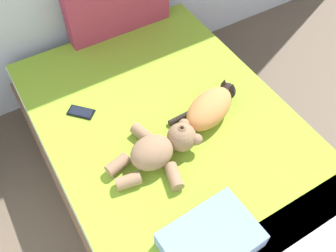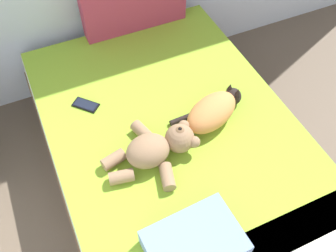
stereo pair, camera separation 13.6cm
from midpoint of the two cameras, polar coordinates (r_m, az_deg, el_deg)
bed at (r=2.23m, az=-1.04°, el=-4.10°), size 1.36×1.99×0.49m
cat at (r=2.04m, az=4.74°, el=2.89°), size 0.44×0.30×0.15m
teddy_bear at (r=1.86m, az=-3.24°, el=-3.62°), size 0.50×0.45×0.16m
cell_phone at (r=2.17m, az=-15.00°, el=1.99°), size 0.15×0.16×0.01m
throw_pillow at (r=1.67m, az=4.15°, el=-17.22°), size 0.41×0.30×0.11m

